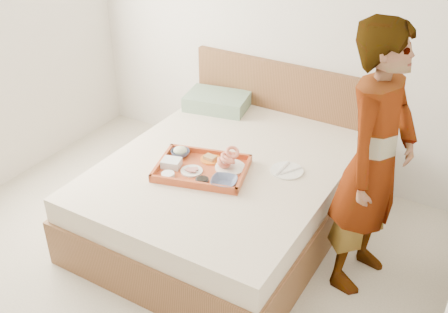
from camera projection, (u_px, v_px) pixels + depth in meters
ground at (128, 300)px, 3.35m from camera, size 3.50×4.00×0.01m
wall_back at (276, 17)px, 4.15m from camera, size 3.50×0.01×2.60m
bed at (225, 193)px, 3.90m from camera, size 1.65×2.00×0.53m
headboard at (283, 117)px, 4.50m from camera, size 1.65×0.06×0.95m
pillow at (217, 101)px, 4.49m from camera, size 0.57×0.44×0.12m
tray at (202, 168)px, 3.65m from camera, size 0.71×0.59×0.06m
prawn_plate at (230, 167)px, 3.66m from camera, size 0.26×0.26×0.01m
navy_bowl_big at (224, 182)px, 3.48m from camera, size 0.21×0.21×0.04m
sauce_dish at (202, 181)px, 3.50m from camera, size 0.11×0.11×0.03m
meat_plate at (192, 171)px, 3.63m from camera, size 0.19×0.19×0.01m
bread_plate at (211, 159)px, 3.76m from camera, size 0.18×0.18×0.01m
salad_bowl at (180, 153)px, 3.80m from camera, size 0.17×0.17×0.04m
plastic_tub at (171, 163)px, 3.67m from camera, size 0.15×0.14×0.06m
cheese_round at (168, 175)px, 3.56m from camera, size 0.11×0.11×0.03m
dinner_plate at (287, 171)px, 3.66m from camera, size 0.29×0.29×0.01m
person at (374, 163)px, 3.12m from camera, size 0.51×0.69×1.74m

